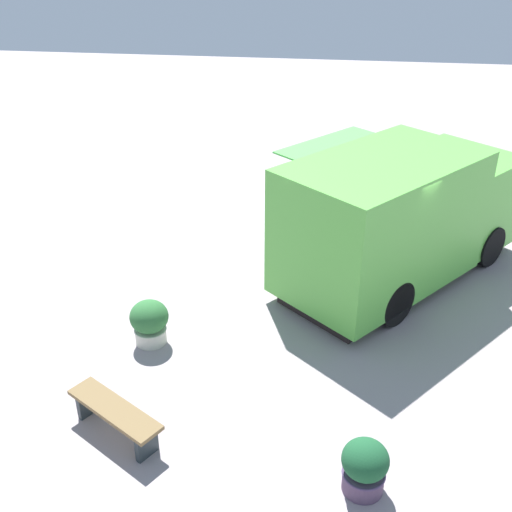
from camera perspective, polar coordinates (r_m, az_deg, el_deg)
The scene contains 6 objects.
ground_plane at distance 12.24m, azimuth 8.76°, elevation -2.23°, with size 40.00×40.00×0.00m, color #A29597.
food_truck at distance 11.99m, azimuth 13.04°, elevation 3.25°, with size 4.98×5.33×2.55m.
person_customer at distance 16.67m, azimuth 4.43°, elevation 8.04°, with size 0.57×0.80×0.83m.
planter_flowering_near at distance 10.40m, azimuth -9.66°, elevation -5.89°, with size 0.63×0.63×0.77m.
planter_flowering_far at distance 8.11m, azimuth 9.86°, elevation -18.34°, with size 0.58×0.58×0.75m.
plaza_bench at distance 8.89m, azimuth -12.71°, elevation -13.87°, with size 1.51×1.15×0.46m.
Camera 1 is at (-0.50, -10.48, 6.32)m, focal length 43.97 mm.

